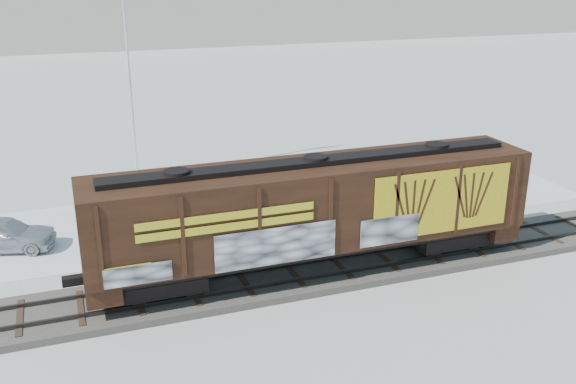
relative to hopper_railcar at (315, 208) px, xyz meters
name	(u,v)px	position (x,y,z in m)	size (l,w,h in m)	color
ground	(244,288)	(-2.89, 0.01, -2.90)	(500.00, 500.00, 0.00)	white
rail_track	(244,284)	(-2.89, 0.01, -2.75)	(50.00, 3.40, 0.43)	#59544C
parking_strip	(201,219)	(-2.89, 7.51, -2.89)	(40.00, 8.00, 0.03)	white
hopper_railcar	(315,208)	(0.00, 0.00, 0.00)	(17.37, 3.06, 4.44)	black
flagpole	(133,100)	(-4.91, 14.65, 1.73)	(2.30, 0.90, 12.37)	silver
car_silver	(2,234)	(-11.73, 6.82, -2.13)	(1.76, 4.38, 1.49)	#B5B8BC
car_white	(300,198)	(1.95, 6.69, -2.15)	(1.52, 4.36, 1.44)	silver
car_dark	(237,198)	(-0.93, 8.01, -2.24)	(1.78, 4.37, 1.27)	black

